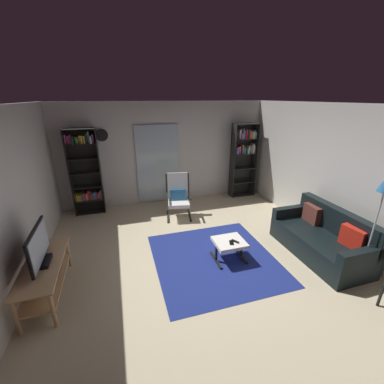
# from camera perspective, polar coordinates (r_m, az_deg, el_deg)

# --- Properties ---
(ground_plane) EXTENTS (7.02, 7.02, 0.00)m
(ground_plane) POSITION_cam_1_polar(r_m,az_deg,el_deg) (4.61, 1.91, -14.97)
(ground_plane) COLOR beige
(wall_back) EXTENTS (5.60, 0.06, 2.60)m
(wall_back) POSITION_cam_1_polar(r_m,az_deg,el_deg) (6.70, -6.03, 8.69)
(wall_back) COLOR silver
(wall_back) RESTS_ON ground
(wall_left) EXTENTS (0.06, 6.00, 2.60)m
(wall_left) POSITION_cam_1_polar(r_m,az_deg,el_deg) (4.07, -36.79, -3.61)
(wall_left) COLOR silver
(wall_left) RESTS_ON ground
(wall_right) EXTENTS (0.06, 6.00, 2.60)m
(wall_right) POSITION_cam_1_polar(r_m,az_deg,el_deg) (5.46, 30.04, 3.18)
(wall_right) COLOR silver
(wall_right) RESTS_ON ground
(glass_door_panel) EXTENTS (1.10, 0.01, 2.00)m
(glass_door_panel) POSITION_cam_1_polar(r_m,az_deg,el_deg) (6.65, -7.74, 6.32)
(glass_door_panel) COLOR silver
(area_rug) EXTENTS (2.08, 2.17, 0.01)m
(area_rug) POSITION_cam_1_polar(r_m,az_deg,el_deg) (4.63, 5.12, -14.82)
(area_rug) COLOR navy
(area_rug) RESTS_ON ground
(tv_stand) EXTENTS (0.49, 1.37, 0.54)m
(tv_stand) POSITION_cam_1_polar(r_m,az_deg,el_deg) (4.28, -30.29, -15.61)
(tv_stand) COLOR tan
(tv_stand) RESTS_ON ground
(television) EXTENTS (0.20, 0.85, 0.54)m
(television) POSITION_cam_1_polar(r_m,az_deg,el_deg) (4.04, -31.45, -10.74)
(television) COLOR black
(television) RESTS_ON tv_stand
(bookshelf_near_tv) EXTENTS (0.69, 0.30, 2.05)m
(bookshelf_near_tv) POSITION_cam_1_polar(r_m,az_deg,el_deg) (6.44, -23.10, 4.38)
(bookshelf_near_tv) COLOR black
(bookshelf_near_tv) RESTS_ON ground
(bookshelf_near_sofa) EXTENTS (0.69, 0.30, 2.04)m
(bookshelf_near_sofa) POSITION_cam_1_polar(r_m,az_deg,el_deg) (7.17, 11.60, 8.57)
(bookshelf_near_sofa) COLOR black
(bookshelf_near_sofa) RESTS_ON ground
(leather_sofa) EXTENTS (0.84, 1.75, 0.85)m
(leather_sofa) POSITION_cam_1_polar(r_m,az_deg,el_deg) (5.15, 27.51, -9.40)
(leather_sofa) COLOR black
(leather_sofa) RESTS_ON ground
(lounge_armchair) EXTENTS (0.67, 0.74, 1.02)m
(lounge_armchair) POSITION_cam_1_polar(r_m,az_deg,el_deg) (5.93, -3.18, -0.56)
(lounge_armchair) COLOR black
(lounge_armchair) RESTS_ON ground
(ottoman) EXTENTS (0.52, 0.48, 0.37)m
(ottoman) POSITION_cam_1_polar(r_m,az_deg,el_deg) (4.49, 8.47, -11.63)
(ottoman) COLOR white
(ottoman) RESTS_ON ground
(tv_remote) EXTENTS (0.11, 0.14, 0.02)m
(tv_remote) POSITION_cam_1_polar(r_m,az_deg,el_deg) (4.44, 9.78, -10.99)
(tv_remote) COLOR black
(tv_remote) RESTS_ON ottoman
(cell_phone) EXTENTS (0.11, 0.15, 0.01)m
(cell_phone) POSITION_cam_1_polar(r_m,az_deg,el_deg) (4.40, 8.96, -11.31)
(cell_phone) COLOR black
(cell_phone) RESTS_ON ottoman
(floor_lamp_by_sofa) EXTENTS (0.22, 0.22, 1.74)m
(floor_lamp_by_sofa) POSITION_cam_1_polar(r_m,az_deg,el_deg) (4.36, 37.39, -0.58)
(floor_lamp_by_sofa) COLOR #A5A5AD
(floor_lamp_by_sofa) RESTS_ON ground
(wall_clock) EXTENTS (0.29, 0.03, 0.29)m
(wall_clock) POSITION_cam_1_polar(r_m,az_deg,el_deg) (6.42, -19.85, 12.07)
(wall_clock) COLOR silver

